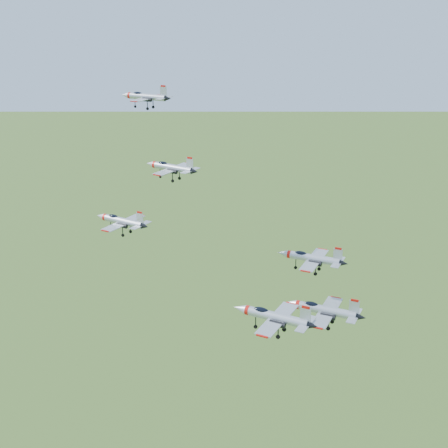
% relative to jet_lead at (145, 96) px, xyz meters
% --- Properties ---
extents(jet_lead, '(11.02, 9.07, 2.95)m').
position_rel_jet_lead_xyz_m(jet_lead, '(0.00, 0.00, 0.00)').
color(jet_lead, '#AFB4BC').
extents(jet_left_high, '(11.67, 9.74, 3.12)m').
position_rel_jet_lead_xyz_m(jet_left_high, '(8.06, -5.36, -11.52)').
color(jet_left_high, '#AFB4BC').
extents(jet_right_high, '(11.00, 9.17, 2.94)m').
position_rel_jet_lead_xyz_m(jet_right_high, '(6.65, -20.11, -17.24)').
color(jet_right_high, '#AFB4BC').
extents(jet_left_low, '(13.00, 10.66, 3.49)m').
position_rel_jet_lead_xyz_m(jet_left_low, '(34.22, -1.99, -26.12)').
color(jet_left_low, '#AFB4BC').
extents(jet_right_low, '(13.99, 11.55, 3.74)m').
position_rel_jet_lead_xyz_m(jet_right_low, '(34.08, -20.91, -28.52)').
color(jet_right_low, '#AFB4BC').
extents(jet_trail, '(13.77, 11.29, 3.70)m').
position_rel_jet_lead_xyz_m(jet_trail, '(39.34, -11.32, -30.86)').
color(jet_trail, '#AFB4BC').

